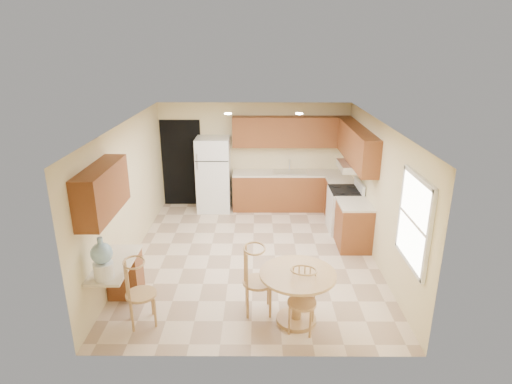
{
  "coord_description": "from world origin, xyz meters",
  "views": [
    {
      "loc": [
        0.09,
        -7.23,
        3.8
      ],
      "look_at": [
        0.05,
        0.3,
        1.17
      ],
      "focal_mm": 30.0,
      "sensor_mm": 36.0,
      "label": 1
    }
  ],
  "objects_px": {
    "dining_table": "(297,290)",
    "chair_desk": "(138,290)",
    "chair_table_a": "(258,277)",
    "chair_table_b": "(303,299)",
    "refrigerator": "(214,174)",
    "stove": "(345,210)",
    "water_crock": "(102,260)"
  },
  "relations": [
    {
      "from": "chair_table_a",
      "to": "chair_table_b",
      "type": "distance_m",
      "value": 0.74
    },
    {
      "from": "chair_desk",
      "to": "water_crock",
      "type": "bearing_deg",
      "value": -113.64
    },
    {
      "from": "chair_table_b",
      "to": "water_crock",
      "type": "distance_m",
      "value": 2.74
    },
    {
      "from": "chair_table_b",
      "to": "chair_desk",
      "type": "relative_size",
      "value": 0.93
    },
    {
      "from": "chair_desk",
      "to": "water_crock",
      "type": "height_order",
      "value": "water_crock"
    },
    {
      "from": "chair_table_b",
      "to": "chair_desk",
      "type": "xyz_separation_m",
      "value": [
        -2.24,
        0.14,
        0.04
      ]
    },
    {
      "from": "refrigerator",
      "to": "chair_table_a",
      "type": "bearing_deg",
      "value": -76.23
    },
    {
      "from": "refrigerator",
      "to": "chair_table_b",
      "type": "relative_size",
      "value": 1.92
    },
    {
      "from": "water_crock",
      "to": "chair_table_b",
      "type": "bearing_deg",
      "value": -3.55
    },
    {
      "from": "refrigerator",
      "to": "chair_table_a",
      "type": "xyz_separation_m",
      "value": [
        1.04,
        -4.26,
        -0.24
      ]
    },
    {
      "from": "dining_table",
      "to": "water_crock",
      "type": "distance_m",
      "value": 2.7
    },
    {
      "from": "dining_table",
      "to": "refrigerator",
      "type": "bearing_deg",
      "value": 109.87
    },
    {
      "from": "chair_table_b",
      "to": "refrigerator",
      "type": "bearing_deg",
      "value": -56.46
    },
    {
      "from": "dining_table",
      "to": "water_crock",
      "type": "bearing_deg",
      "value": -177.69
    },
    {
      "from": "stove",
      "to": "water_crock",
      "type": "xyz_separation_m",
      "value": [
        -3.92,
        -3.3,
        0.57
      ]
    },
    {
      "from": "chair_table_a",
      "to": "chair_desk",
      "type": "relative_size",
      "value": 1.06
    },
    {
      "from": "refrigerator",
      "to": "water_crock",
      "type": "xyz_separation_m",
      "value": [
        -1.05,
        -4.52,
        0.17
      ]
    },
    {
      "from": "stove",
      "to": "chair_desk",
      "type": "height_order",
      "value": "stove"
    },
    {
      "from": "chair_table_a",
      "to": "chair_desk",
      "type": "xyz_separation_m",
      "value": [
        -1.64,
        -0.28,
        -0.04
      ]
    },
    {
      "from": "dining_table",
      "to": "chair_desk",
      "type": "bearing_deg",
      "value": -176.6
    },
    {
      "from": "refrigerator",
      "to": "chair_desk",
      "type": "height_order",
      "value": "refrigerator"
    },
    {
      "from": "dining_table",
      "to": "chair_desk",
      "type": "distance_m",
      "value": 2.2
    },
    {
      "from": "chair_table_a",
      "to": "dining_table",
      "type": "bearing_deg",
      "value": 70.87
    },
    {
      "from": "chair_table_a",
      "to": "stove",
      "type": "bearing_deg",
      "value": 145.13
    },
    {
      "from": "stove",
      "to": "chair_table_a",
      "type": "height_order",
      "value": "stove"
    },
    {
      "from": "chair_desk",
      "to": "water_crock",
      "type": "relative_size",
      "value": 1.62
    },
    {
      "from": "chair_table_a",
      "to": "chair_table_b",
      "type": "bearing_deg",
      "value": 50.9
    },
    {
      "from": "dining_table",
      "to": "chair_desk",
      "type": "xyz_separation_m",
      "value": [
        -2.19,
        -0.13,
        0.08
      ]
    },
    {
      "from": "refrigerator",
      "to": "chair_table_b",
      "type": "bearing_deg",
      "value": -70.66
    },
    {
      "from": "stove",
      "to": "chair_table_b",
      "type": "height_order",
      "value": "stove"
    },
    {
      "from": "dining_table",
      "to": "chair_table_a",
      "type": "relative_size",
      "value": 1.02
    },
    {
      "from": "refrigerator",
      "to": "dining_table",
      "type": "relative_size",
      "value": 1.64
    }
  ]
}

